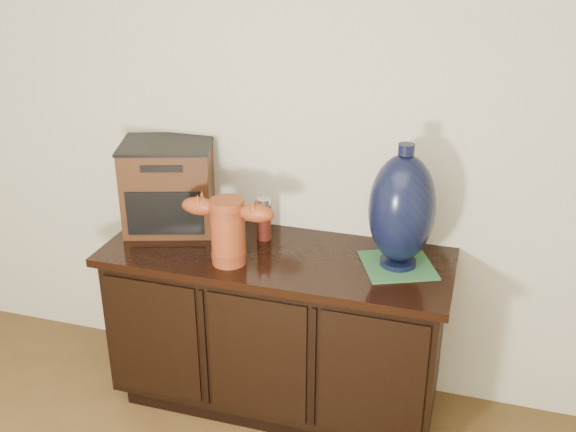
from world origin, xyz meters
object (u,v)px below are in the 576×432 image
(tv_radio, at_px, (169,186))
(lamp_base, at_px, (402,209))
(spray_can, at_px, (264,219))
(sideboard, at_px, (276,328))
(terracotta_vessel, at_px, (228,228))

(tv_radio, height_order, lamp_base, lamp_base)
(tv_radio, relative_size, spray_can, 2.50)
(tv_radio, distance_m, lamp_base, 1.04)
(sideboard, xyz_separation_m, tv_radio, (-0.53, 0.12, 0.56))
(lamp_base, bearing_deg, tv_radio, 175.19)
(terracotta_vessel, xyz_separation_m, tv_radio, (-0.38, 0.25, 0.04))
(lamp_base, height_order, spray_can, lamp_base)
(tv_radio, xyz_separation_m, spray_can, (0.44, -0.00, -0.10))
(sideboard, bearing_deg, terracotta_vessel, -140.93)
(tv_radio, bearing_deg, lamp_base, -22.42)
(terracotta_vessel, relative_size, lamp_base, 0.76)
(spray_can, bearing_deg, sideboard, -52.88)
(tv_radio, distance_m, spray_can, 0.45)
(sideboard, bearing_deg, tv_radio, 166.85)
(sideboard, distance_m, tv_radio, 0.79)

